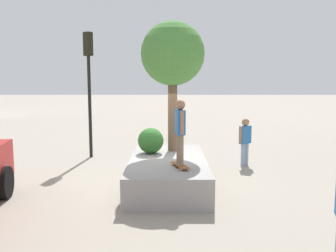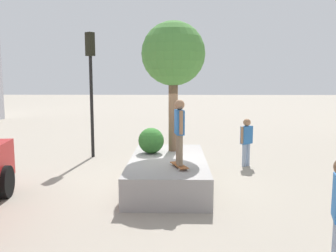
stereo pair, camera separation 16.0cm
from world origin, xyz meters
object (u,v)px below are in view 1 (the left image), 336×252
traffic_light_corner (89,73)px  skateboarder (180,127)px  plaza_tree (173,55)px  planter_ledge (168,172)px  skateboard (180,165)px  passerby_with_bag (245,139)px

traffic_light_corner → skateboarder: bearing=-145.3°
plaza_tree → planter_ledge: bearing=173.0°
planter_ledge → plaza_tree: (1.08, -0.13, 3.25)m
planter_ledge → skateboard: skateboard is taller
plaza_tree → skateboarder: plaza_tree is taller
skateboarder → passerby_with_bag: (3.29, -2.30, -0.82)m
planter_ledge → skateboard: size_ratio=5.13×
planter_ledge → traffic_light_corner: size_ratio=0.91×
plaza_tree → skateboarder: bearing=-175.6°
skateboarder → plaza_tree: bearing=4.4°
planter_ledge → plaza_tree: plaza_tree is taller
skateboarder → traffic_light_corner: traffic_light_corner is taller
plaza_tree → skateboard: plaza_tree is taller
skateboard → passerby_with_bag: (3.29, -2.30, 0.12)m
passerby_with_bag → skateboard: bearing=145.0°
planter_ledge → skateboard: (-1.04, -0.30, 0.43)m
plaza_tree → passerby_with_bag: 3.83m
passerby_with_bag → planter_ledge: bearing=130.8°
plaza_tree → traffic_light_corner: size_ratio=0.84×
skateboard → skateboarder: 0.94m
passerby_with_bag → traffic_light_corner: bearing=76.2°
skateboarder → skateboard: bearing=-153.4°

